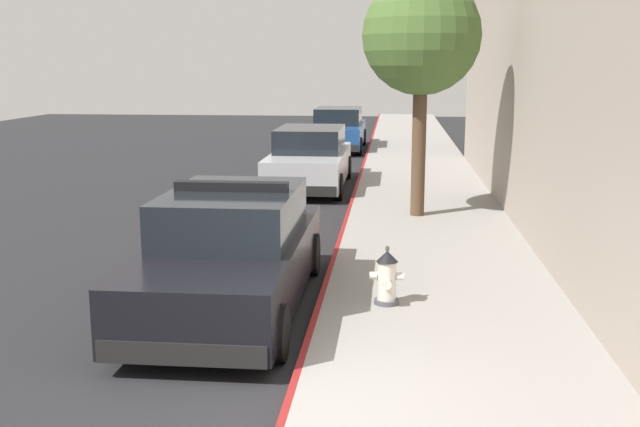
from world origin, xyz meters
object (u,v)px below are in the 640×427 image
(parked_car_dark_far, at_px, (338,130))
(fire_hydrant, at_px, (387,278))
(police_cruiser, at_px, (232,253))
(street_tree, at_px, (422,37))
(parked_car_silver_ahead, at_px, (310,159))

(parked_car_dark_far, bearing_deg, fire_hydrant, -83.80)
(police_cruiser, xyz_separation_m, parked_car_dark_far, (-0.01, 18.64, -0.00))
(fire_hydrant, relative_size, street_tree, 0.16)
(police_cruiser, height_order, fire_hydrant, police_cruiser)
(street_tree, bearing_deg, fire_hydrant, -95.42)
(parked_car_dark_far, relative_size, street_tree, 1.02)
(parked_car_dark_far, xyz_separation_m, street_tree, (2.59, -12.88, 2.95))
(parked_car_dark_far, height_order, street_tree, street_tree)
(police_cruiser, distance_m, parked_car_dark_far, 18.64)
(street_tree, bearing_deg, parked_car_dark_far, 101.36)
(parked_car_silver_ahead, xyz_separation_m, parked_car_dark_far, (0.07, 8.85, 0.00))
(parked_car_dark_far, height_order, fire_hydrant, parked_car_dark_far)
(parked_car_silver_ahead, height_order, fire_hydrant, parked_car_silver_ahead)
(parked_car_silver_ahead, height_order, street_tree, street_tree)
(street_tree, bearing_deg, police_cruiser, -114.15)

